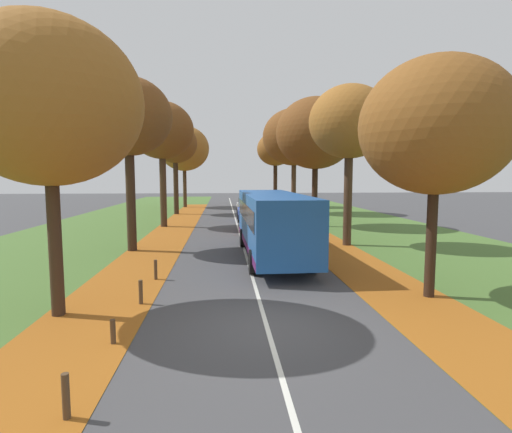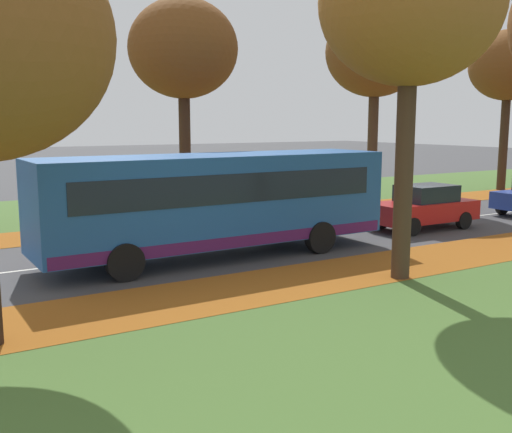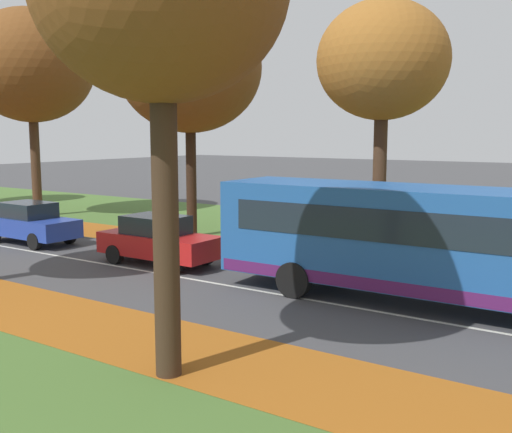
{
  "view_description": "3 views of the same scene",
  "coord_description": "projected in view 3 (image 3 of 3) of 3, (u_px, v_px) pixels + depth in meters",
  "views": [
    {
      "loc": [
        -1.08,
        -9.84,
        3.8
      ],
      "look_at": [
        0.66,
        11.19,
        1.66
      ],
      "focal_mm": 28.0,
      "sensor_mm": 36.0,
      "label": 1
    },
    {
      "loc": [
        16.47,
        0.73,
        3.92
      ],
      "look_at": [
        1.84,
        9.5,
        1.2
      ],
      "focal_mm": 42.0,
      "sensor_mm": 36.0,
      "label": 2
    },
    {
      "loc": [
        -13.41,
        3.69,
        4.32
      ],
      "look_at": [
        1.52,
        13.65,
        1.81
      ],
      "focal_mm": 42.0,
      "sensor_mm": 36.0,
      "label": 3
    }
  ],
  "objects": [
    {
      "name": "tree_right_near",
      "position": [
        383.0,
        62.0,
        19.69
      ],
      "size": [
        4.36,
        4.36,
        8.67
      ],
      "color": "#422D1E",
      "rests_on": "ground"
    },
    {
      "name": "grass_verge_right",
      "position": [
        234.0,
        225.0,
        28.19
      ],
      "size": [
        12.0,
        90.0,
        0.01
      ],
      "primitive_type": "cube",
      "color": "#476B2D",
      "rests_on": "ground"
    },
    {
      "name": "car_red_lead",
      "position": [
        159.0,
        240.0,
        19.78
      ],
      "size": [
        1.81,
        4.21,
        1.62
      ],
      "color": "#B21919",
      "rests_on": "ground"
    },
    {
      "name": "leaf_litter_left",
      "position": [
        93.0,
        325.0,
        13.52
      ],
      "size": [
        2.8,
        60.0,
        0.0
      ],
      "primitive_type": "cube",
      "color": "#9E5619",
      "rests_on": "grass_verge_left"
    },
    {
      "name": "road_centre_line",
      "position": [
        79.0,
        259.0,
        20.61
      ],
      "size": [
        0.12,
        80.0,
        0.01
      ],
      "primitive_type": "cube",
      "color": "silver",
      "rests_on": "ground"
    },
    {
      "name": "tree_right_mid",
      "position": [
        190.0,
        68.0,
        24.31
      ],
      "size": [
        5.89,
        5.89,
        9.62
      ],
      "color": "black",
      "rests_on": "ground"
    },
    {
      "name": "tree_right_far",
      "position": [
        31.0,
        66.0,
        30.34
      ],
      "size": [
        6.35,
        6.35,
        10.58
      ],
      "color": "#422D1E",
      "rests_on": "ground"
    },
    {
      "name": "bus",
      "position": [
        417.0,
        238.0,
        15.07
      ],
      "size": [
        2.77,
        10.43,
        2.98
      ],
      "color": "#1E5199",
      "rests_on": "ground"
    },
    {
      "name": "car_blue_following",
      "position": [
        30.0,
        223.0,
        23.58
      ],
      "size": [
        1.83,
        4.22,
        1.62
      ],
      "color": "#233D9E",
      "rests_on": "ground"
    },
    {
      "name": "leaf_litter_right",
      "position": [
        296.0,
        256.0,
        21.1
      ],
      "size": [
        2.8,
        60.0,
        0.0
      ],
      "primitive_type": "cube",
      "color": "#9E5619",
      "rests_on": "grass_verge_right"
    }
  ]
}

